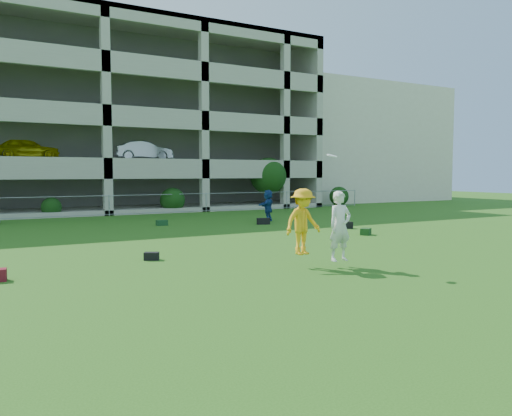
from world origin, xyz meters
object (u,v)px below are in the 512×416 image
stucco_building (334,146)px  frisbee_contest (314,223)px  parking_garage (80,123)px  bystander_d (268,206)px  crate_d (348,225)px

stucco_building → frisbee_contest: 35.35m
stucco_building → parking_garage: size_ratio=0.53×
bystander_d → frisbee_contest: 12.38m
crate_d → parking_garage: 22.61m
frisbee_contest → parking_garage: bearing=92.2°
stucco_building → bystander_d: (-16.73, -16.23, -4.20)m
stucco_building → crate_d: (-15.31, -20.74, -4.85)m
bystander_d → crate_d: (1.42, -4.51, -0.65)m
bystander_d → frisbee_contest: size_ratio=0.58×
stucco_building → parking_garage: bearing=-179.3°
bystander_d → frisbee_contest: bearing=27.3°
stucco_building → crate_d: bearing=-126.4°
bystander_d → frisbee_contest: (-5.21, -11.23, 0.36)m
bystander_d → parking_garage: size_ratio=0.05×
bystander_d → parking_garage: (-6.27, 15.93, 5.22)m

